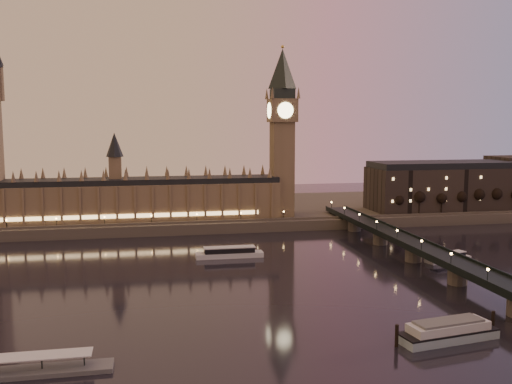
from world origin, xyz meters
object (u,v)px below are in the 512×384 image
cruise_boat_b (448,257)px  moored_barge (448,331)px  cruise_boat_a (229,253)px  pontoon_pier (24,370)px

cruise_boat_b → moored_barge: bearing=-134.6°
cruise_boat_a → cruise_boat_b: bearing=-14.9°
moored_barge → cruise_boat_b: bearing=51.4°
cruise_boat_b → pontoon_pier: 190.10m
cruise_boat_a → moored_barge: (48.28, -115.22, 0.49)m
moored_barge → cruise_boat_a: bearing=103.7°
cruise_boat_a → cruise_boat_b: 101.91m
cruise_boat_a → cruise_boat_b: size_ratio=1.35×
cruise_boat_a → pontoon_pier: bearing=-120.6°
moored_barge → pontoon_pier: 118.13m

